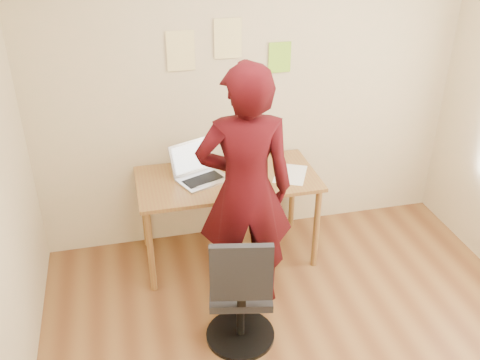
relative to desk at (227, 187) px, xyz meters
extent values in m
cube|color=beige|center=(0.28, 0.39, 0.70)|extent=(3.50, 0.04, 2.70)
cube|color=olive|center=(0.00, 0.00, 0.07)|extent=(1.40, 0.70, 0.03)
cylinder|color=olive|center=(-0.65, -0.30, -0.30)|extent=(0.05, 0.05, 0.71)
cylinder|color=olive|center=(0.65, -0.30, -0.30)|extent=(0.05, 0.05, 0.71)
cylinder|color=olive|center=(-0.65, 0.30, -0.30)|extent=(0.05, 0.05, 0.71)
cylinder|color=olive|center=(0.65, 0.30, -0.30)|extent=(0.05, 0.05, 0.71)
cube|color=silver|center=(-0.19, -0.01, 0.10)|extent=(0.44, 0.38, 0.02)
cube|color=black|center=(-0.19, -0.01, 0.11)|extent=(0.33, 0.25, 0.00)
cube|color=silver|center=(-0.25, 0.14, 0.23)|extent=(0.37, 0.21, 0.25)
cube|color=white|center=(-0.25, 0.14, 0.23)|extent=(0.32, 0.18, 0.20)
cube|color=white|center=(0.49, -0.06, 0.09)|extent=(0.36, 0.40, 0.00)
cube|color=black|center=(0.18, -0.18, 0.09)|extent=(0.09, 0.14, 0.01)
cube|color=#3F4C59|center=(0.18, -0.18, 0.10)|extent=(0.07, 0.11, 0.00)
cube|color=#F8E594|center=(-0.27, 0.36, 1.00)|extent=(0.21, 0.00, 0.30)
cube|color=#F8E594|center=(0.09, 0.36, 1.07)|extent=(0.21, 0.00, 0.30)
cube|color=#91DB31|center=(0.51, 0.36, 0.90)|extent=(0.18, 0.00, 0.24)
cube|color=black|center=(-0.12, -0.93, -0.24)|extent=(0.47, 0.47, 0.05)
cube|color=black|center=(-0.16, -1.12, 0.06)|extent=(0.38, 0.12, 0.40)
cube|color=black|center=(-0.15, -1.11, -0.15)|extent=(0.06, 0.05, 0.11)
cylinder|color=black|center=(-0.12, -0.93, -0.45)|extent=(0.05, 0.05, 0.40)
cylinder|color=black|center=(-0.12, -0.93, -0.64)|extent=(0.47, 0.47, 0.03)
imported|color=#38070B|center=(0.01, -0.52, 0.26)|extent=(0.71, 0.51, 1.82)
camera|label=1|loc=(-0.74, -3.56, 2.09)|focal=40.00mm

